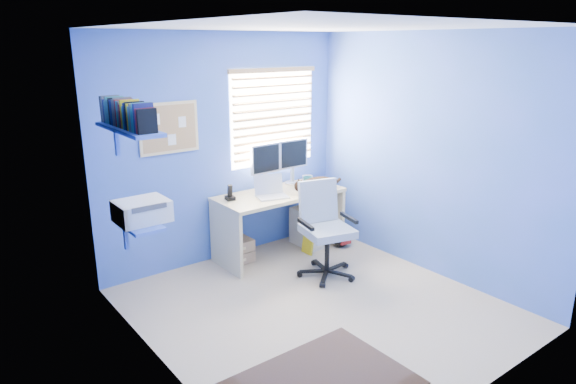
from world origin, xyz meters
TOP-DOWN VIEW (x-y plane):
  - floor at (0.00, 0.00)m, footprint 3.00×3.20m
  - ceiling at (0.00, 0.00)m, footprint 3.00×3.20m
  - wall_back at (0.00, 1.60)m, footprint 3.00×0.01m
  - wall_front at (0.00, -1.60)m, footprint 3.00×0.01m
  - wall_left at (-1.50, 0.00)m, footprint 0.01×3.20m
  - wall_right at (1.50, 0.00)m, footprint 0.01×3.20m
  - desk at (0.49, 1.26)m, footprint 1.48×0.65m
  - laptop at (0.32, 1.16)m, footprint 0.39×0.34m
  - monitor_left at (0.44, 1.46)m, footprint 0.40×0.14m
  - monitor_right at (0.85, 1.48)m, footprint 0.40×0.13m
  - phone at (-0.09, 1.36)m, footprint 0.11×0.12m
  - mug at (0.96, 1.32)m, footprint 0.10×0.09m
  - cd_spindle at (1.07, 1.45)m, footprint 0.13×0.13m
  - cat at (0.88, 1.05)m, footprint 0.47×0.27m
  - tower_pc at (0.89, 1.25)m, footprint 0.19×0.44m
  - drawer_boxes at (-0.05, 1.36)m, footprint 0.35×0.28m
  - yellow_book at (0.75, 1.05)m, footprint 0.03×0.17m
  - backpack at (1.20, 0.96)m, footprint 0.27×0.22m
  - office_chair at (0.54, 0.52)m, footprint 0.70×0.70m
  - window_blinds at (0.65, 1.57)m, footprint 1.15×0.05m
  - corkboard at (-0.65, 1.58)m, footprint 0.64×0.02m
  - wall_shelves at (-1.35, 0.75)m, footprint 0.42×0.90m

SIDE VIEW (x-z plane):
  - floor at x=0.00m, z-range 0.00..0.00m
  - yellow_book at x=0.75m, z-range 0.00..0.24m
  - drawer_boxes at x=-0.05m, z-range 0.00..0.27m
  - backpack at x=1.20m, z-range 0.00..0.30m
  - tower_pc at x=0.89m, z-range 0.00..0.45m
  - desk at x=0.49m, z-range 0.00..0.74m
  - office_chair at x=0.54m, z-range -0.13..0.87m
  - cd_spindle at x=1.07m, z-range 0.74..0.81m
  - mug at x=0.96m, z-range 0.74..0.84m
  - cat at x=0.88m, z-range 0.74..0.90m
  - phone at x=-0.09m, z-range 0.74..0.91m
  - laptop at x=0.32m, z-range 0.74..0.96m
  - monitor_left at x=0.44m, z-range 0.74..1.28m
  - monitor_right at x=0.85m, z-range 0.74..1.28m
  - wall_back at x=0.00m, z-range 0.00..2.50m
  - wall_front at x=0.00m, z-range 0.00..2.50m
  - wall_left at x=-1.50m, z-range 0.00..2.50m
  - wall_right at x=1.50m, z-range 0.00..2.50m
  - wall_shelves at x=-1.35m, z-range 0.91..1.96m
  - corkboard at x=-0.65m, z-range 1.29..1.81m
  - window_blinds at x=0.65m, z-range 1.00..2.10m
  - ceiling at x=0.00m, z-range 2.50..2.50m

